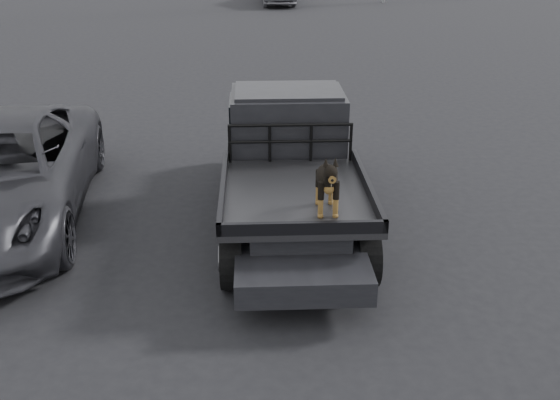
{
  "coord_description": "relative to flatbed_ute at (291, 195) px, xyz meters",
  "views": [
    {
      "loc": [
        0.18,
        -6.97,
        4.18
      ],
      "look_at": [
        0.46,
        -0.66,
        1.31
      ],
      "focal_mm": 40.0,
      "sensor_mm": 36.0,
      "label": 1
    }
  ],
  "objects": [
    {
      "name": "headache_rack",
      "position": [
        0.0,
        0.2,
        0.74
      ],
      "size": [
        1.8,
        0.08,
        0.55
      ],
      "primitive_type": null,
      "color": "black",
      "rests_on": "flatbed_ute"
    },
    {
      "name": "dog",
      "position": [
        0.34,
        -1.5,
        0.83
      ],
      "size": [
        0.32,
        0.6,
        0.74
      ],
      "primitive_type": null,
      "color": "black",
      "rests_on": "flatbed_ute"
    },
    {
      "name": "ground",
      "position": [
        -0.71,
        -1.38,
        -0.46
      ],
      "size": [
        120.0,
        120.0,
        0.0
      ],
      "primitive_type": "plane",
      "color": "black",
      "rests_on": "ground"
    },
    {
      "name": "flatbed_ute",
      "position": [
        0.0,
        0.0,
        0.0
      ],
      "size": [
        2.0,
        5.4,
        0.92
      ],
      "primitive_type": null,
      "color": "black",
      "rests_on": "ground"
    },
    {
      "name": "ute_cab",
      "position": [
        0.0,
        0.95,
        0.9
      ],
      "size": [
        1.72,
        1.3,
        0.88
      ],
      "primitive_type": null,
      "color": "black",
      "rests_on": "flatbed_ute"
    }
  ]
}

